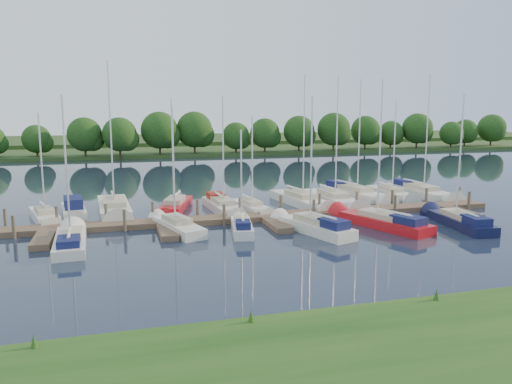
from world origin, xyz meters
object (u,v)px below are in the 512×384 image
object	(u,v)px
dock	(268,218)
motorboat	(74,211)
sailboat_s_2	(242,228)
sailboat_n_5	(251,208)
sailboat_n_0	(45,217)

from	to	relation	value
dock	motorboat	xyz separation A→B (m)	(-14.70, 6.11, 0.17)
sailboat_s_2	dock	bearing A→B (deg)	57.14
dock	sailboat_s_2	distance (m)	4.12
dock	sailboat_n_5	size ratio (longest dim) A/B	4.78
dock	sailboat_n_5	xyz separation A→B (m)	(-0.27, 3.91, 0.07)
motorboat	sailboat_s_2	distance (m)	14.95
motorboat	sailboat_n_5	distance (m)	14.60
sailboat_n_0	sailboat_n_5	world-z (taller)	sailboat_n_0
sailboat_n_0	motorboat	world-z (taller)	sailboat_n_0
sailboat_n_0	sailboat_s_2	world-z (taller)	sailboat_n_0
sailboat_n_0	motorboat	xyz separation A→B (m)	(2.04, 1.30, 0.10)
sailboat_n_5	sailboat_s_2	world-z (taller)	sailboat_n_5
sailboat_n_0	sailboat_s_2	distance (m)	15.94
sailboat_n_0	sailboat_n_5	bearing A→B (deg)	161.85
dock	sailboat_s_2	bearing A→B (deg)	-133.48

